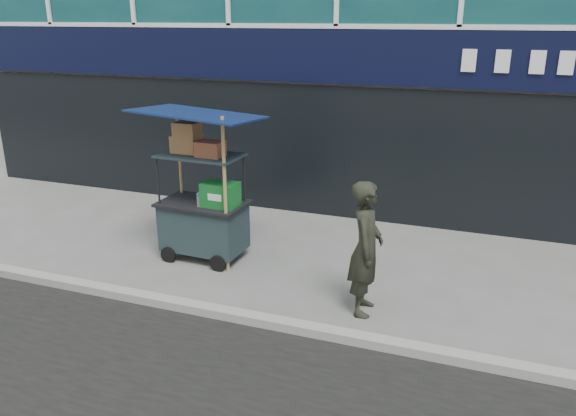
% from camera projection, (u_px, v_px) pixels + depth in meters
% --- Properties ---
extents(ground, '(80.00, 80.00, 0.00)m').
position_uv_depth(ground, '(247.00, 313.00, 7.11)').
color(ground, '#61615D').
rests_on(ground, ground).
extents(curb, '(80.00, 0.18, 0.12)m').
position_uv_depth(curb, '(241.00, 316.00, 6.92)').
color(curb, gray).
rests_on(curb, ground).
extents(vendor_cart, '(1.77, 1.28, 2.34)m').
position_uv_depth(vendor_cart, '(204.00, 208.00, 8.48)').
color(vendor_cart, black).
rests_on(vendor_cart, ground).
extents(vendor_man, '(0.47, 0.67, 1.72)m').
position_uv_depth(vendor_man, '(366.00, 248.00, 6.90)').
color(vendor_man, black).
rests_on(vendor_man, ground).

